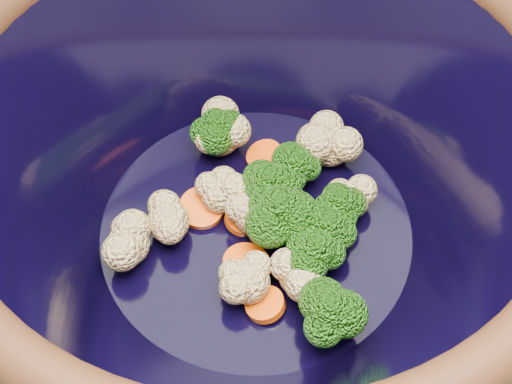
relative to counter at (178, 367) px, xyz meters
The scene contains 3 objects.
counter is the anchor object (origin of this frame).
mixing_bowl 0.57m from the counter, 50.35° to the right, with size 0.44×0.44×0.18m.
vegetable_pile 0.53m from the counter, 47.27° to the right, with size 0.18×0.20×0.06m.
Camera 1 is at (0.06, -0.39, 1.36)m, focal length 50.00 mm.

